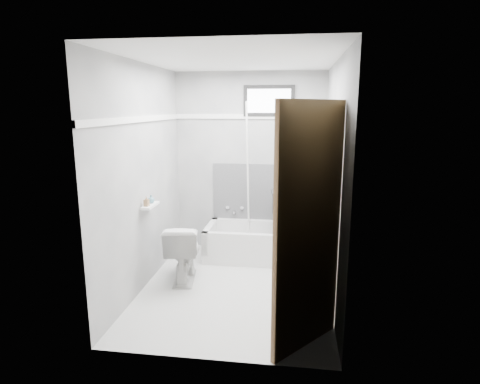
% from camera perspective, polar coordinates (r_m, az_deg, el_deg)
% --- Properties ---
extents(floor, '(2.60, 2.60, 0.00)m').
position_cam_1_polar(floor, '(4.53, -0.62, -13.41)').
color(floor, silver).
rests_on(floor, ground).
extents(ceiling, '(2.60, 2.60, 0.00)m').
position_cam_1_polar(ceiling, '(4.11, -0.70, 18.38)').
color(ceiling, silver).
rests_on(ceiling, floor).
extents(wall_back, '(2.00, 0.02, 2.40)m').
position_cam_1_polar(wall_back, '(5.43, 1.38, 4.14)').
color(wall_back, slate).
rests_on(wall_back, floor).
extents(wall_front, '(2.00, 0.02, 2.40)m').
position_cam_1_polar(wall_front, '(2.91, -4.47, -2.85)').
color(wall_front, slate).
rests_on(wall_front, floor).
extents(wall_left, '(0.02, 2.60, 2.40)m').
position_cam_1_polar(wall_left, '(4.41, -13.62, 1.97)').
color(wall_left, slate).
rests_on(wall_left, floor).
extents(wall_right, '(0.02, 2.60, 2.40)m').
position_cam_1_polar(wall_right, '(4.13, 13.20, 1.32)').
color(wall_right, slate).
rests_on(wall_right, floor).
extents(bathtub, '(1.50, 0.70, 0.42)m').
position_cam_1_polar(bathtub, '(5.28, 3.36, -7.18)').
color(bathtub, silver).
rests_on(bathtub, floor).
extents(office_chair, '(0.71, 0.71, 1.12)m').
position_cam_1_polar(office_chair, '(5.16, 7.97, -2.30)').
color(office_chair, slate).
rests_on(office_chair, bathtub).
extents(toilet, '(0.47, 0.72, 0.66)m').
position_cam_1_polar(toilet, '(4.65, -8.05, -8.45)').
color(toilet, silver).
rests_on(toilet, floor).
extents(door, '(0.78, 0.78, 2.00)m').
position_cam_1_polar(door, '(2.94, 14.83, -7.11)').
color(door, brown).
rests_on(door, floor).
extents(window, '(0.66, 0.04, 0.40)m').
position_cam_1_polar(window, '(5.34, 4.14, 12.80)').
color(window, black).
rests_on(window, wall_back).
extents(backerboard, '(1.50, 0.02, 0.78)m').
position_cam_1_polar(backerboard, '(5.47, 3.95, -0.09)').
color(backerboard, '#4C4C4F').
rests_on(backerboard, wall_back).
extents(trim_back, '(2.00, 0.02, 0.06)m').
position_cam_1_polar(trim_back, '(5.37, 1.40, 10.69)').
color(trim_back, white).
rests_on(trim_back, wall_back).
extents(trim_left, '(0.02, 2.60, 0.06)m').
position_cam_1_polar(trim_left, '(4.35, -13.86, 10.04)').
color(trim_left, white).
rests_on(trim_left, wall_left).
extents(pole, '(0.02, 0.38, 1.92)m').
position_cam_1_polar(pole, '(5.22, 1.12, 2.15)').
color(pole, white).
rests_on(pole, bathtub).
extents(shelf, '(0.10, 0.32, 0.02)m').
position_cam_1_polar(shelf, '(4.44, -12.64, -1.88)').
color(shelf, white).
rests_on(shelf, wall_left).
extents(soap_bottle_a, '(0.05, 0.05, 0.11)m').
position_cam_1_polar(soap_bottle_a, '(4.36, -13.16, -1.29)').
color(soap_bottle_a, olive).
rests_on(soap_bottle_a, shelf).
extents(soap_bottle_b, '(0.10, 0.10, 0.09)m').
position_cam_1_polar(soap_bottle_b, '(4.48, -12.53, -0.96)').
color(soap_bottle_b, teal).
rests_on(soap_bottle_b, shelf).
extents(faucet, '(0.26, 0.10, 0.16)m').
position_cam_1_polar(faucet, '(5.55, -0.74, -2.53)').
color(faucet, silver).
rests_on(faucet, wall_back).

